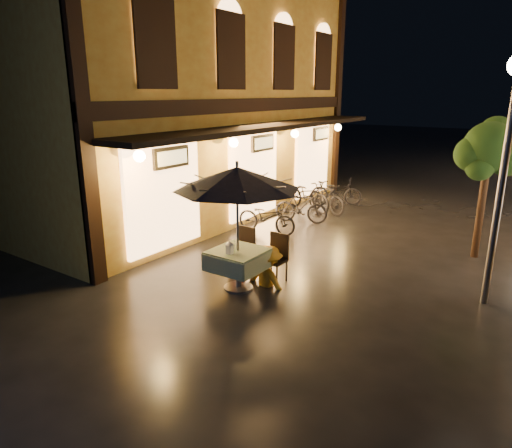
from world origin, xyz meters
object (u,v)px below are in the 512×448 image
Objects in this scene: streetlamp_near at (509,139)px; person_yellow at (268,247)px; cafe_table at (238,260)px; person_orange at (241,243)px; patio_umbrella at (237,178)px; bicycle_0 at (267,217)px; table_lantern at (230,247)px.

streetlamp_near is 2.76× the size of person_yellow.
person_orange reaches higher than cafe_table.
patio_umbrella reaches higher than cafe_table.
patio_umbrella is (-4.01, -2.01, -0.77)m from streetlamp_near.
patio_umbrella is 1.77× the size of person_orange.
streetlamp_near is 6.22m from bicycle_0.
patio_umbrella is (0.00, 0.00, 1.56)m from cafe_table.
patio_umbrella is 4.04m from bicycle_0.
streetlamp_near is 16.92× the size of table_lantern.
bicycle_0 is at bearing -50.85° from person_orange.
patio_umbrella is at bearing 137.50° from person_orange.
person_yellow is at bearing 64.67° from table_lantern.
cafe_table is at bearing 137.50° from person_orange.
person_yellow is 3.41m from bicycle_0.
patio_umbrella reaches higher than table_lantern.
streetlamp_near is 4.27× the size of cafe_table.
person_orange is (-4.35, -1.45, -2.22)m from streetlamp_near.
person_orange is (-0.35, 0.56, -1.45)m from patio_umbrella.
cafe_table is at bearing 90.00° from table_lantern.
table_lantern is at bearing -150.64° from streetlamp_near.
person_yellow is (0.36, 0.51, 0.18)m from cafe_table.
cafe_table is at bearing -160.98° from bicycle_0.
table_lantern is 0.90m from person_orange.
patio_umbrella reaches higher than bicycle_0.
patio_umbrella is at bearing -160.98° from bicycle_0.
streetlamp_near is 4.49m from person_yellow.
person_yellow is (0.70, -0.05, 0.07)m from person_orange.
person_yellow is at bearing -151.89° from bicycle_0.
person_orange is (-0.35, 0.56, 0.11)m from cafe_table.
bicycle_0 reaches higher than cafe_table.
person_orange reaches higher than bicycle_0.
person_orange reaches higher than table_lantern.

